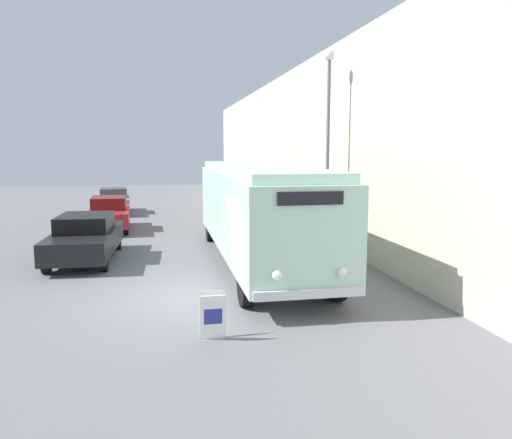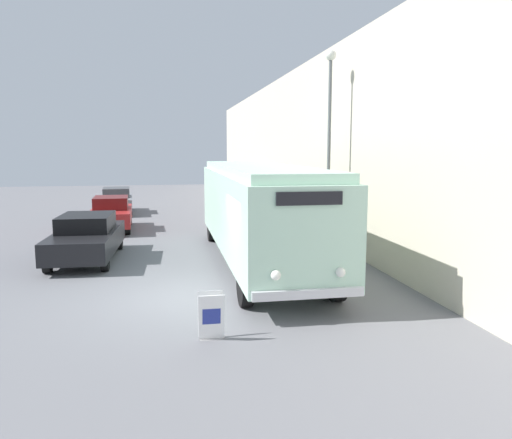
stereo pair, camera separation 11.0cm
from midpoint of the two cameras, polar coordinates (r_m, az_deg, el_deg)
The scene contains 8 objects.
ground_plane at distance 12.71m, azimuth -8.39°, elevation -8.90°, with size 80.00×80.00×0.00m, color slate.
building_wall_right at distance 23.11m, azimuth 5.88°, elevation 8.30°, with size 0.30×60.00×7.58m.
vintage_bus at distance 15.95m, azimuth 0.01°, elevation 1.34°, with size 2.57×11.52×3.17m.
sign_board at distance 9.94m, azimuth -5.30°, elevation -11.01°, with size 0.50×0.35×0.92m.
streetlamp at distance 17.74m, azimuth 8.07°, elevation 10.60°, with size 0.36×0.36×7.02m.
parked_car_near at distance 17.56m, azimuth -19.10°, elevation -1.95°, with size 2.11×4.86×1.52m.
parked_car_mid at distance 23.63m, azimuth -16.56°, elevation 0.66°, with size 1.94×4.29×1.53m.
parked_car_far at distance 29.84m, azimuth -16.01°, elevation 2.12°, with size 1.99×4.42×1.46m.
Camera 1 is at (-0.51, -12.14, 3.70)m, focal length 35.00 mm.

